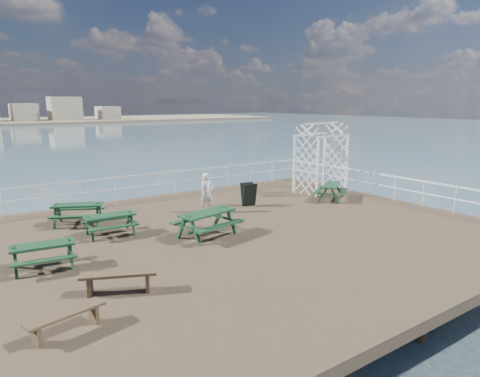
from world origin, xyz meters
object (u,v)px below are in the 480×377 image
object	(u,v)px
picnic_table_c	(331,189)
flat_bench_near	(119,277)
picnic_table_a	(110,220)
picnic_table_e	(207,219)
flat_bench_far	(66,317)
trellis_arbor	(321,161)
person	(207,193)
picnic_table_b	(78,210)
picnic_table_d	(43,251)

from	to	relation	value
picnic_table_c	flat_bench_near	xyz separation A→B (m)	(-11.07, -3.89, -0.14)
picnic_table_a	picnic_table_c	size ratio (longest dim) A/B	0.81
picnic_table_e	flat_bench_near	bearing A→B (deg)	-158.87
picnic_table_a	flat_bench_near	xyz separation A→B (m)	(-1.27, -4.43, -0.13)
picnic_table_a	flat_bench_near	world-z (taller)	picnic_table_a
flat_bench_near	flat_bench_far	xyz separation A→B (m)	(-1.43, -1.15, -0.05)
flat_bench_far	trellis_arbor	world-z (taller)	trellis_arbor
trellis_arbor	person	world-z (taller)	trellis_arbor
picnic_table_b	picnic_table_c	xyz separation A→B (m)	(10.33, -2.45, -0.03)
picnic_table_b	trellis_arbor	world-z (taller)	trellis_arbor
picnic_table_c	flat_bench_far	world-z (taller)	picnic_table_c
person	trellis_arbor	bearing A→B (deg)	3.52
flat_bench_far	person	size ratio (longest dim) A/B	0.98
picnic_table_a	trellis_arbor	size ratio (longest dim) A/B	0.50
picnic_table_b	flat_bench_near	size ratio (longest dim) A/B	1.24
picnic_table_c	picnic_table_d	world-z (taller)	picnic_table_c
flat_bench_far	person	xyz separation A→B (m)	(6.81, 6.30, 0.46)
picnic_table_e	flat_bench_near	distance (m)	4.55
trellis_arbor	picnic_table_a	bearing A→B (deg)	176.58
picnic_table_b	picnic_table_d	size ratio (longest dim) A/B	1.25
picnic_table_a	flat_bench_far	distance (m)	6.20
person	flat_bench_far	bearing A→B (deg)	-137.32
flat_bench_near	person	world-z (taller)	person
trellis_arbor	flat_bench_far	bearing A→B (deg)	-163.03
picnic_table_c	flat_bench_near	distance (m)	11.73
picnic_table_c	trellis_arbor	xyz separation A→B (m)	(1.05, 1.68, 0.98)
flat_bench_near	picnic_table_c	bearing A→B (deg)	43.72
picnic_table_c	picnic_table_b	bearing A→B (deg)	130.95
flat_bench_far	trellis_arbor	bearing A→B (deg)	13.70
picnic_table_a	flat_bench_far	world-z (taller)	picnic_table_a
picnic_table_e	picnic_table_c	bearing A→B (deg)	-0.76
picnic_table_c	person	distance (m)	5.83
picnic_table_c	picnic_table_d	size ratio (longest dim) A/B	1.21
picnic_table_b	picnic_table_e	bearing A→B (deg)	-25.47
picnic_table_c	picnic_table_e	bearing A→B (deg)	155.35
picnic_table_a	trellis_arbor	xyz separation A→B (m)	(10.84, 1.14, 0.99)
picnic_table_d	flat_bench_near	bearing A→B (deg)	-59.12
picnic_table_d	trellis_arbor	xyz separation A→B (m)	(13.24, 3.02, 1.00)
picnic_table_b	trellis_arbor	distance (m)	11.44
picnic_table_e	flat_bench_far	distance (m)	6.38
flat_bench_far	person	world-z (taller)	person
picnic_table_a	picnic_table_b	distance (m)	1.98
picnic_table_e	trellis_arbor	distance (m)	8.90
picnic_table_a	picnic_table_d	bearing A→B (deg)	-138.09
picnic_table_c	flat_bench_near	world-z (taller)	picnic_table_c
picnic_table_e	flat_bench_far	xyz separation A→B (m)	(-5.25, -3.62, -0.27)
picnic_table_a	picnic_table_c	distance (m)	9.81
picnic_table_c	flat_bench_far	distance (m)	13.48
picnic_table_b	picnic_table_c	world-z (taller)	picnic_table_b
picnic_table_b	picnic_table_d	world-z (taller)	picnic_table_b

